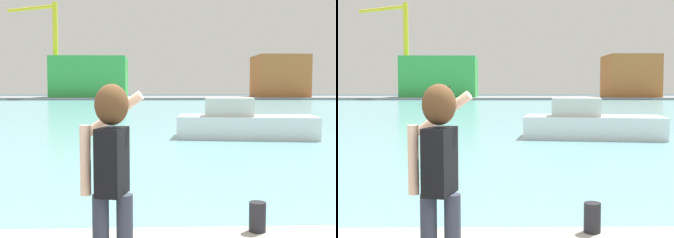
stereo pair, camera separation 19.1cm
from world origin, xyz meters
TOP-DOWN VIEW (x-y plane):
  - ground_plane at (0.00, 50.00)m, footprint 220.00×220.00m
  - harbor_water at (0.00, 52.00)m, footprint 140.00×100.00m
  - far_shore_dock at (0.00, 92.00)m, footprint 140.00×20.00m
  - person_photographer at (-0.78, 0.33)m, footprint 0.53×0.57m
  - harbor_bollard at (0.82, 1.80)m, footprint 0.20×0.20m
  - boat_moored at (3.97, 17.37)m, footprint 6.68×3.45m
  - warehouse_left at (-12.85, 90.61)m, footprint 15.25×11.67m
  - warehouse_right at (27.11, 89.84)m, footprint 10.26×10.55m
  - port_crane at (-20.67, 88.16)m, footprint 11.68×6.82m

SIDE VIEW (x-z plane):
  - ground_plane at x=0.00m, z-range 0.00..0.00m
  - harbor_water at x=0.00m, z-range 0.00..0.02m
  - far_shore_dock at x=0.00m, z-range 0.00..0.47m
  - boat_moored at x=3.97m, z-range -0.24..1.65m
  - harbor_bollard at x=0.82m, z-range 0.66..1.02m
  - person_photographer at x=-0.78m, z-range 0.86..2.60m
  - warehouse_left at x=-12.85m, z-range 0.47..8.77m
  - warehouse_right at x=27.11m, z-range 0.47..9.22m
  - port_crane at x=-20.67m, z-range 2.60..21.66m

